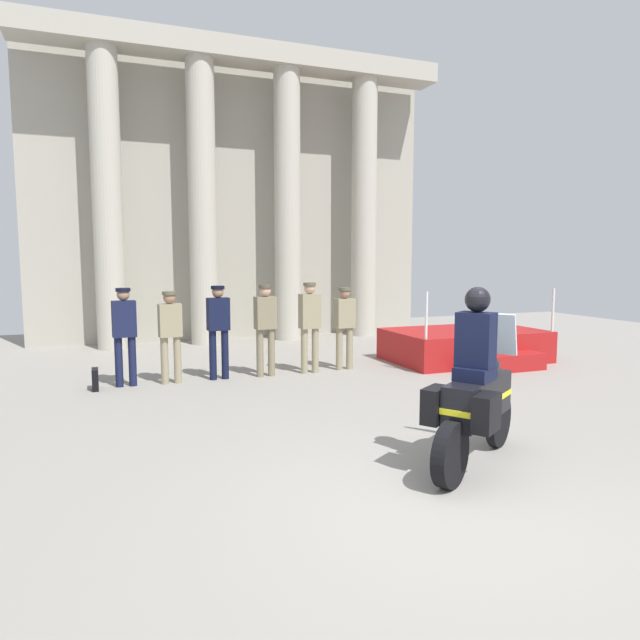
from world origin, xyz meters
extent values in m
plane|color=gray|center=(0.00, 0.00, 0.00)|extent=(28.00, 28.00, 0.00)
cube|color=#A49F91|center=(0.65, 11.32, 3.97)|extent=(10.66, 0.30, 7.94)
cylinder|color=#B2AD9E|center=(-2.68, 10.38, 3.50)|extent=(0.69, 0.69, 7.00)
cylinder|color=#B2AD9E|center=(-0.46, 10.38, 3.50)|extent=(0.69, 0.69, 7.00)
cylinder|color=#B2AD9E|center=(1.76, 10.38, 3.50)|extent=(0.69, 0.69, 7.00)
cylinder|color=#B2AD9E|center=(3.98, 10.38, 3.50)|extent=(0.69, 0.69, 7.00)
cube|color=#ABA697|center=(0.65, 10.38, 7.25)|extent=(10.66, 0.89, 0.50)
cube|color=#A51919|center=(4.30, 6.00, 0.33)|extent=(3.18, 1.98, 0.66)
cube|color=#A51919|center=(4.30, 4.76, 0.16)|extent=(1.75, 0.50, 0.33)
cylinder|color=silver|center=(2.79, 5.09, 1.11)|extent=(0.05, 0.05, 0.90)
cylinder|color=silver|center=(5.81, 5.09, 1.11)|extent=(0.05, 0.05, 0.90)
cylinder|color=#141938|center=(-2.67, 5.99, 0.43)|extent=(0.13, 0.13, 0.85)
cylinder|color=#141938|center=(-2.45, 5.99, 0.43)|extent=(0.13, 0.13, 0.85)
cube|color=#141938|center=(-2.56, 5.99, 1.16)|extent=(0.40, 0.25, 0.62)
sphere|color=#997056|center=(-2.56, 5.99, 1.57)|extent=(0.21, 0.21, 0.21)
cylinder|color=black|center=(-2.56, 5.99, 1.65)|extent=(0.24, 0.24, 0.06)
cylinder|color=gray|center=(-1.92, 5.94, 0.41)|extent=(0.13, 0.13, 0.83)
cylinder|color=gray|center=(-1.70, 5.94, 0.41)|extent=(0.13, 0.13, 0.83)
cube|color=gray|center=(-1.81, 5.94, 1.11)|extent=(0.40, 0.25, 0.57)
sphere|color=#997056|center=(-1.81, 5.94, 1.50)|extent=(0.21, 0.21, 0.21)
cylinder|color=brown|center=(-1.81, 5.94, 1.58)|extent=(0.24, 0.24, 0.06)
cylinder|color=black|center=(-1.07, 5.99, 0.45)|extent=(0.13, 0.13, 0.89)
cylinder|color=black|center=(-0.85, 5.99, 0.45)|extent=(0.13, 0.13, 0.89)
cube|color=black|center=(-0.96, 5.99, 1.19)|extent=(0.40, 0.25, 0.58)
sphere|color=#997056|center=(-0.96, 5.99, 1.58)|extent=(0.21, 0.21, 0.21)
cylinder|color=black|center=(-0.96, 5.99, 1.66)|extent=(0.24, 0.24, 0.06)
cylinder|color=#7A7056|center=(-0.22, 5.93, 0.44)|extent=(0.13, 0.13, 0.89)
cylinder|color=#7A7056|center=(0.00, 5.93, 0.44)|extent=(0.13, 0.13, 0.89)
cube|color=#7A7056|center=(-0.11, 5.93, 1.18)|extent=(0.40, 0.25, 0.60)
sphere|color=tan|center=(-0.11, 5.93, 1.59)|extent=(0.21, 0.21, 0.21)
cylinder|color=#494334|center=(-0.11, 5.93, 1.67)|extent=(0.24, 0.24, 0.06)
cylinder|color=gray|center=(0.65, 5.93, 0.43)|extent=(0.13, 0.13, 0.86)
cylinder|color=gray|center=(0.87, 5.93, 0.43)|extent=(0.13, 0.13, 0.86)
cube|color=gray|center=(0.76, 5.93, 1.18)|extent=(0.40, 0.25, 0.65)
sphere|color=tan|center=(0.76, 5.93, 1.61)|extent=(0.21, 0.21, 0.21)
cylinder|color=brown|center=(0.76, 5.93, 1.69)|extent=(0.24, 0.24, 0.06)
cylinder|color=gray|center=(1.40, 6.01, 0.41)|extent=(0.13, 0.13, 0.83)
cylinder|color=gray|center=(1.62, 6.01, 0.41)|extent=(0.13, 0.13, 0.83)
cube|color=gray|center=(1.51, 6.01, 1.11)|extent=(0.40, 0.25, 0.57)
sphere|color=#997056|center=(1.51, 6.01, 1.50)|extent=(0.21, 0.21, 0.21)
cylinder|color=brown|center=(1.51, 6.01, 1.58)|extent=(0.24, 0.24, 0.06)
cylinder|color=black|center=(1.35, 1.15, 0.32)|extent=(0.59, 0.44, 0.64)
cylinder|color=black|center=(0.15, 0.34, 0.32)|extent=(0.61, 0.47, 0.64)
cube|color=black|center=(0.75, 0.74, 0.72)|extent=(1.21, 0.96, 0.44)
ellipsoid|color=black|center=(0.87, 0.83, 1.04)|extent=(0.61, 0.56, 0.26)
cube|color=yellow|center=(0.75, 0.74, 0.70)|extent=(1.23, 0.98, 0.06)
cube|color=silver|center=(1.25, 1.08, 1.34)|extent=(0.35, 0.42, 0.47)
cube|color=black|center=(0.19, 0.68, 0.72)|extent=(0.40, 0.35, 0.36)
cube|color=black|center=(0.48, 0.25, 0.72)|extent=(0.40, 0.35, 0.36)
cube|color=black|center=(0.65, 0.68, 1.01)|extent=(0.52, 0.51, 0.14)
cube|color=black|center=(0.65, 0.68, 1.36)|extent=(0.42, 0.44, 0.56)
sphere|color=black|center=(0.67, 0.69, 1.77)|extent=(0.26, 0.26, 0.26)
cube|color=black|center=(-3.05, 5.88, 0.18)|extent=(0.10, 0.32, 0.36)
camera|label=1|loc=(-2.91, -4.14, 2.20)|focal=32.06mm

